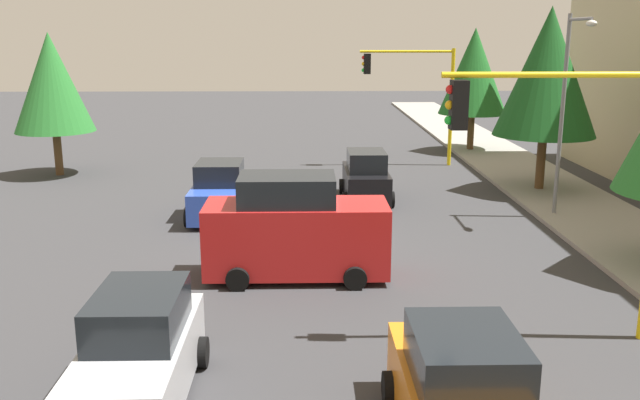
{
  "coord_description": "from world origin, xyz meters",
  "views": [
    {
      "loc": [
        19.41,
        0.34,
        6.31
      ],
      "look_at": [
        -1.76,
        0.82,
        1.2
      ],
      "focal_mm": 38.53,
      "sensor_mm": 36.0,
      "label": 1
    }
  ],
  "objects_px": {
    "delivery_van_red": "(295,231)",
    "car_blue": "(220,193)",
    "tree_roadside_mid": "(548,72)",
    "car_black": "(366,178)",
    "traffic_signal_far_left": "(415,83)",
    "tree_opposite_side": "(52,83)",
    "car_orange": "(461,393)",
    "car_silver": "(139,353)",
    "traffic_signal_near_left": "(573,152)",
    "tree_roadside_far": "(474,71)",
    "street_lamp_curbside": "(568,95)"
  },
  "relations": [
    {
      "from": "tree_roadside_mid",
      "to": "car_blue",
      "type": "distance_m",
      "value": 13.81
    },
    {
      "from": "tree_roadside_mid",
      "to": "car_black",
      "type": "distance_m",
      "value": 8.4
    },
    {
      "from": "car_silver",
      "to": "car_orange",
      "type": "xyz_separation_m",
      "value": [
        1.5,
        5.32,
        0.0
      ]
    },
    {
      "from": "delivery_van_red",
      "to": "car_black",
      "type": "height_order",
      "value": "delivery_van_red"
    },
    {
      "from": "traffic_signal_far_left",
      "to": "car_black",
      "type": "bearing_deg",
      "value": -22.07
    },
    {
      "from": "delivery_van_red",
      "to": "car_blue",
      "type": "distance_m",
      "value": 6.75
    },
    {
      "from": "tree_roadside_mid",
      "to": "car_blue",
      "type": "height_order",
      "value": "tree_roadside_mid"
    },
    {
      "from": "tree_roadside_mid",
      "to": "car_silver",
      "type": "height_order",
      "value": "tree_roadside_mid"
    },
    {
      "from": "tree_opposite_side",
      "to": "car_black",
      "type": "relative_size",
      "value": 1.71
    },
    {
      "from": "delivery_van_red",
      "to": "car_blue",
      "type": "bearing_deg",
      "value": -156.07
    },
    {
      "from": "traffic_signal_near_left",
      "to": "car_orange",
      "type": "xyz_separation_m",
      "value": [
        3.82,
        -2.95,
        -3.14
      ]
    },
    {
      "from": "car_silver",
      "to": "car_orange",
      "type": "relative_size",
      "value": 1.06
    },
    {
      "from": "traffic_signal_near_left",
      "to": "tree_roadside_mid",
      "type": "relative_size",
      "value": 0.77
    },
    {
      "from": "car_black",
      "to": "car_blue",
      "type": "bearing_deg",
      "value": -65.18
    },
    {
      "from": "traffic_signal_far_left",
      "to": "car_black",
      "type": "height_order",
      "value": "traffic_signal_far_left"
    },
    {
      "from": "street_lamp_curbside",
      "to": "tree_roadside_mid",
      "type": "xyz_separation_m",
      "value": [
        -4.39,
        0.8,
        0.52
      ]
    },
    {
      "from": "street_lamp_curbside",
      "to": "traffic_signal_near_left",
      "type": "bearing_deg",
      "value": -20.0
    },
    {
      "from": "delivery_van_red",
      "to": "tree_opposite_side",
      "type": "bearing_deg",
      "value": -141.65
    },
    {
      "from": "tree_roadside_far",
      "to": "car_black",
      "type": "height_order",
      "value": "tree_roadside_far"
    },
    {
      "from": "tree_opposite_side",
      "to": "car_blue",
      "type": "bearing_deg",
      "value": 46.79
    },
    {
      "from": "delivery_van_red",
      "to": "car_silver",
      "type": "height_order",
      "value": "delivery_van_red"
    },
    {
      "from": "tree_roadside_far",
      "to": "car_blue",
      "type": "xyz_separation_m",
      "value": [
        13.84,
        -12.16,
        -3.48
      ]
    },
    {
      "from": "traffic_signal_far_left",
      "to": "tree_opposite_side",
      "type": "height_order",
      "value": "tree_opposite_side"
    },
    {
      "from": "tree_opposite_side",
      "to": "tree_roadside_mid",
      "type": "xyz_separation_m",
      "value": [
        4.0,
        21.0,
        0.65
      ]
    },
    {
      "from": "traffic_signal_near_left",
      "to": "tree_roadside_far",
      "type": "bearing_deg",
      "value": 171.01
    },
    {
      "from": "car_blue",
      "to": "car_orange",
      "type": "height_order",
      "value": "same"
    },
    {
      "from": "tree_opposite_side",
      "to": "tree_roadside_mid",
      "type": "relative_size",
      "value": 0.87
    },
    {
      "from": "traffic_signal_near_left",
      "to": "car_black",
      "type": "xyz_separation_m",
      "value": [
        -12.65,
        -2.99,
        -3.14
      ]
    },
    {
      "from": "car_orange",
      "to": "tree_opposite_side",
      "type": "bearing_deg",
      "value": -147.79
    },
    {
      "from": "tree_roadside_far",
      "to": "car_orange",
      "type": "distance_m",
      "value": 28.84
    },
    {
      "from": "car_blue",
      "to": "traffic_signal_far_left",
      "type": "bearing_deg",
      "value": 139.66
    },
    {
      "from": "traffic_signal_near_left",
      "to": "tree_opposite_side",
      "type": "bearing_deg",
      "value": -137.14
    },
    {
      "from": "car_silver",
      "to": "car_orange",
      "type": "distance_m",
      "value": 5.53
    },
    {
      "from": "traffic_signal_near_left",
      "to": "street_lamp_curbside",
      "type": "distance_m",
      "value": 10.23
    },
    {
      "from": "tree_roadside_far",
      "to": "car_orange",
      "type": "height_order",
      "value": "tree_roadside_far"
    },
    {
      "from": "delivery_van_red",
      "to": "tree_roadside_far",
      "type": "bearing_deg",
      "value": 154.77
    },
    {
      "from": "car_silver",
      "to": "tree_roadside_mid",
      "type": "bearing_deg",
      "value": 142.39
    },
    {
      "from": "car_silver",
      "to": "car_blue",
      "type": "distance_m",
      "value": 12.48
    },
    {
      "from": "delivery_van_red",
      "to": "car_silver",
      "type": "xyz_separation_m",
      "value": [
        6.32,
        -2.65,
        -0.38
      ]
    },
    {
      "from": "delivery_van_red",
      "to": "car_orange",
      "type": "distance_m",
      "value": 8.27
    },
    {
      "from": "traffic_signal_far_left",
      "to": "tree_opposite_side",
      "type": "bearing_deg",
      "value": -83.17
    },
    {
      "from": "traffic_signal_far_left",
      "to": "street_lamp_curbside",
      "type": "bearing_deg",
      "value": 18.63
    },
    {
      "from": "car_silver",
      "to": "car_blue",
      "type": "xyz_separation_m",
      "value": [
        -12.48,
        -0.08,
        -0.0
      ]
    },
    {
      "from": "street_lamp_curbside",
      "to": "traffic_signal_far_left",
      "type": "bearing_deg",
      "value": -161.37
    },
    {
      "from": "street_lamp_curbside",
      "to": "tree_roadside_far",
      "type": "relative_size",
      "value": 1.05
    },
    {
      "from": "traffic_signal_far_left",
      "to": "delivery_van_red",
      "type": "height_order",
      "value": "traffic_signal_far_left"
    },
    {
      "from": "delivery_van_red",
      "to": "car_black",
      "type": "xyz_separation_m",
      "value": [
        -8.65,
        2.64,
        -0.39
      ]
    },
    {
      "from": "traffic_signal_far_left",
      "to": "car_orange",
      "type": "xyz_separation_m",
      "value": [
        23.82,
        -2.95,
        -3.12
      ]
    },
    {
      "from": "tree_roadside_mid",
      "to": "car_silver",
      "type": "xyz_separation_m",
      "value": [
        16.32,
        -12.57,
        -3.97
      ]
    },
    {
      "from": "car_blue",
      "to": "tree_roadside_mid",
      "type": "bearing_deg",
      "value": 106.86
    }
  ]
}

